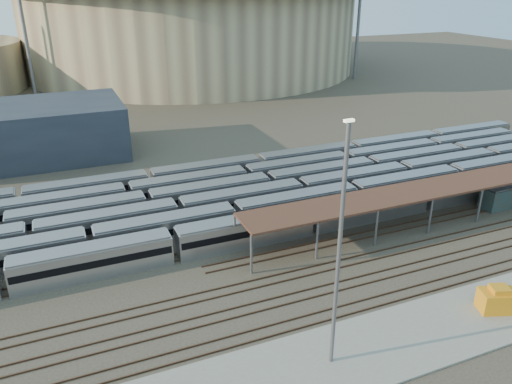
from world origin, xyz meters
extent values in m
plane|color=#383026|center=(0.00, 0.00, 0.00)|extent=(420.00, 420.00, 0.00)
cube|color=gray|center=(-5.00, -15.00, 0.10)|extent=(50.00, 9.00, 0.20)
cube|color=#B2B2B7|center=(3.38, 8.00, 1.80)|extent=(112.00, 2.90, 3.60)
cube|color=#B2B2B7|center=(-5.91, 12.20, 1.80)|extent=(112.00, 2.90, 3.60)
cube|color=#B2B2B7|center=(6.20, 16.40, 1.80)|extent=(112.00, 2.90, 3.60)
cube|color=#B2B2B7|center=(2.81, 20.60, 1.80)|extent=(112.00, 2.90, 3.60)
cube|color=#B2B2B7|center=(0.69, 24.80, 1.80)|extent=(112.00, 2.90, 3.60)
cube|color=#B2B2B7|center=(4.80, 29.00, 1.80)|extent=(112.00, 2.90, 3.60)
cylinder|color=slate|center=(-8.00, 1.30, 2.50)|extent=(0.30, 0.30, 5.00)
cylinder|color=slate|center=(-8.00, 6.70, 2.50)|extent=(0.30, 0.30, 5.00)
cylinder|color=slate|center=(0.57, 1.30, 2.50)|extent=(0.30, 0.30, 5.00)
cylinder|color=slate|center=(0.57, 6.70, 2.50)|extent=(0.30, 0.30, 5.00)
cylinder|color=slate|center=(9.14, 1.30, 2.50)|extent=(0.30, 0.30, 5.00)
cylinder|color=slate|center=(9.14, 6.70, 2.50)|extent=(0.30, 0.30, 5.00)
cylinder|color=slate|center=(17.71, 1.30, 2.50)|extent=(0.30, 0.30, 5.00)
cylinder|color=slate|center=(17.71, 6.70, 2.50)|extent=(0.30, 0.30, 5.00)
cylinder|color=slate|center=(26.29, 1.30, 2.50)|extent=(0.30, 0.30, 5.00)
cylinder|color=slate|center=(26.29, 6.70, 2.50)|extent=(0.30, 0.30, 5.00)
cylinder|color=slate|center=(34.86, 6.70, 2.50)|extent=(0.30, 0.30, 5.00)
cube|color=#3B1E18|center=(22.00, 4.00, 5.15)|extent=(60.00, 6.00, 0.30)
cube|color=#4C3323|center=(0.00, -1.75, 0.09)|extent=(170.00, 0.12, 0.18)
cube|color=#4C3323|center=(0.00, -0.25, 0.09)|extent=(170.00, 0.12, 0.18)
cube|color=#4C3323|center=(0.00, -5.75, 0.09)|extent=(170.00, 0.12, 0.18)
cube|color=#4C3323|center=(0.00, -4.25, 0.09)|extent=(170.00, 0.12, 0.18)
cube|color=#4C3323|center=(0.00, -9.75, 0.09)|extent=(170.00, 0.12, 0.18)
cube|color=#4C3323|center=(0.00, -8.25, 0.09)|extent=(170.00, 0.12, 0.18)
cylinder|color=tan|center=(25.00, 140.00, 14.00)|extent=(116.00, 116.00, 28.00)
cube|color=#1E232D|center=(-35.00, 55.00, 5.00)|extent=(42.00, 20.00, 10.00)
cylinder|color=slate|center=(-30.00, 110.00, 18.00)|extent=(1.00, 1.00, 36.00)
cylinder|color=slate|center=(70.00, 100.00, 18.00)|extent=(1.00, 1.00, 36.00)
cylinder|color=slate|center=(-10.00, 160.00, 18.00)|extent=(1.00, 1.00, 36.00)
cylinder|color=slate|center=(-6.96, -14.97, 11.18)|extent=(0.36, 0.36, 21.97)
cube|color=#FFF2CC|center=(-6.96, -14.97, 22.27)|extent=(0.81, 0.33, 0.20)
cube|color=#C77B12|center=(12.51, -15.06, 1.32)|extent=(4.11, 3.31, 2.23)
camera|label=1|loc=(-26.61, -44.61, 31.79)|focal=35.00mm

